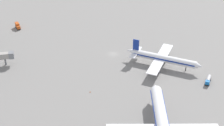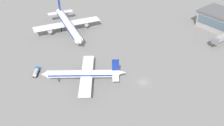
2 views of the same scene
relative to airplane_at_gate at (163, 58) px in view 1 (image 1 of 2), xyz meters
name	(u,v)px [view 1 (image 1 of 2)]	position (x,y,z in m)	size (l,w,h in m)	color
ground	(113,54)	(-17.50, -20.12, -4.23)	(288.00, 288.00, 0.00)	gray
airplane_at_gate	(163,58)	(0.00, 0.00, 0.00)	(27.67, 32.01, 11.64)	white
fuel_truck	(208,80)	(19.01, 14.55, -2.84)	(6.12, 5.40, 2.50)	black
catering_truck	(18,26)	(-62.03, -66.72, -2.53)	(5.87, 3.14, 3.30)	black
safety_cone_near_gate	(90,92)	(11.80, -39.01, -3.93)	(0.44, 0.44, 0.60)	#EA590C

